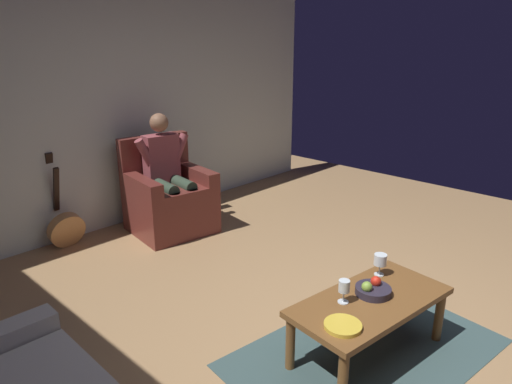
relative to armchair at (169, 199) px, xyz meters
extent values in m
plane|color=#9E7950|center=(0.21, 2.63, -0.35)|extent=(7.67, 7.67, 0.00)
cube|color=silver|center=(0.21, -0.60, 1.02)|extent=(6.02, 0.06, 2.73)
cube|color=#374D4D|center=(0.40, 2.68, -0.34)|extent=(1.93, 1.36, 0.01)
cube|color=maroon|center=(0.01, 0.04, -0.14)|extent=(0.89, 0.87, 0.42)
cube|color=maroon|center=(0.01, 0.10, 0.13)|extent=(0.60, 0.71, 0.10)
cube|color=maroon|center=(-0.32, 0.09, 0.20)|extent=(0.25, 0.77, 0.24)
cube|color=maroon|center=(0.33, -0.01, 0.20)|extent=(0.25, 0.77, 0.24)
cube|color=maroon|center=(-0.04, -0.28, 0.37)|extent=(0.80, 0.23, 0.58)
cube|color=#8C4146|center=(-0.02, -0.11, 0.43)|extent=(0.38, 0.23, 0.51)
sphere|color=brown|center=(-0.02, -0.11, 0.82)|extent=(0.20, 0.20, 0.20)
cylinder|color=#2D3D2D|center=(-0.09, 0.13, 0.19)|extent=(0.19, 0.46, 0.13)
cylinder|color=#2D3D2D|center=(-0.05, 0.35, -0.09)|extent=(0.13, 0.13, 0.52)
cylinder|color=#8C4146|center=(-0.22, -0.03, 0.55)|extent=(0.21, 0.12, 0.29)
cylinder|color=#2D3D2D|center=(0.12, 0.10, 0.19)|extent=(0.19, 0.46, 0.13)
cylinder|color=#2D3D2D|center=(0.15, 0.31, -0.09)|extent=(0.13, 0.13, 0.52)
cylinder|color=#8C4146|center=(0.20, -0.09, 0.55)|extent=(0.21, 0.12, 0.29)
cube|color=brown|center=(0.40, 2.68, 0.04)|extent=(1.15, 0.67, 0.04)
cylinder|color=brown|center=(-0.06, 2.96, -0.16)|extent=(0.06, 0.06, 0.37)
cylinder|color=brown|center=(0.92, 2.82, -0.16)|extent=(0.06, 0.06, 0.37)
cylinder|color=brown|center=(-0.12, 2.53, -0.16)|extent=(0.06, 0.06, 0.37)
cylinder|color=brown|center=(0.86, 2.40, -0.16)|extent=(0.06, 0.06, 0.37)
cylinder|color=#B27C49|center=(0.98, -0.39, -0.17)|extent=(0.36, 0.19, 0.37)
cylinder|color=black|center=(0.98, -0.34, -0.15)|extent=(0.10, 0.03, 0.10)
cube|color=black|center=(0.98, -0.49, 0.23)|extent=(0.05, 0.15, 0.47)
cube|color=black|center=(0.98, -0.57, 0.52)|extent=(0.07, 0.07, 0.14)
cylinder|color=silver|center=(0.08, 2.56, 0.07)|extent=(0.07, 0.07, 0.01)
cylinder|color=silver|center=(0.08, 2.56, 0.11)|extent=(0.01, 0.01, 0.07)
cylinder|color=silver|center=(0.08, 2.56, 0.18)|extent=(0.09, 0.09, 0.08)
cylinder|color=#590C19|center=(0.08, 2.56, 0.16)|extent=(0.08, 0.08, 0.03)
cylinder|color=silver|center=(0.56, 2.57, 0.07)|extent=(0.07, 0.07, 0.01)
cylinder|color=silver|center=(0.56, 2.57, 0.10)|extent=(0.01, 0.01, 0.07)
cylinder|color=silver|center=(0.56, 2.57, 0.18)|extent=(0.07, 0.07, 0.08)
cylinder|color=#590C19|center=(0.56, 2.57, 0.16)|extent=(0.06, 0.06, 0.03)
cylinder|color=#292432|center=(0.34, 2.66, 0.09)|extent=(0.23, 0.23, 0.05)
sphere|color=olive|center=(0.40, 2.64, 0.13)|extent=(0.07, 0.07, 0.07)
sphere|color=red|center=(0.29, 2.65, 0.13)|extent=(0.07, 0.07, 0.07)
cylinder|color=gold|center=(0.79, 2.72, 0.07)|extent=(0.22, 0.22, 0.02)
camera|label=1|loc=(2.80, 3.92, 1.64)|focal=32.52mm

